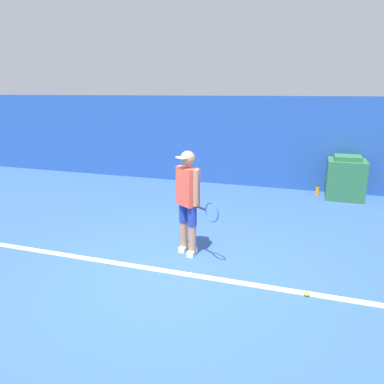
{
  "coord_description": "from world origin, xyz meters",
  "views": [
    {
      "loc": [
        1.73,
        -4.33,
        2.44
      ],
      "look_at": [
        -0.04,
        0.97,
        0.93
      ],
      "focal_mm": 35.0,
      "sensor_mm": 36.0,
      "label": 1
    }
  ],
  "objects_px": {
    "tennis_player": "(188,198)",
    "covered_chair": "(346,178)",
    "tennis_ball": "(307,294)",
    "water_bottle": "(317,191)"
  },
  "relations": [
    {
      "from": "water_bottle",
      "to": "covered_chair",
      "type": "bearing_deg",
      "value": -0.97
    },
    {
      "from": "tennis_ball",
      "to": "water_bottle",
      "type": "distance_m",
      "value": 4.83
    },
    {
      "from": "water_bottle",
      "to": "tennis_ball",
      "type": "bearing_deg",
      "value": -90.87
    },
    {
      "from": "covered_chair",
      "to": "tennis_ball",
      "type": "bearing_deg",
      "value": -97.86
    },
    {
      "from": "tennis_ball",
      "to": "covered_chair",
      "type": "distance_m",
      "value": 4.89
    },
    {
      "from": "tennis_ball",
      "to": "water_bottle",
      "type": "xyz_separation_m",
      "value": [
        0.07,
        4.83,
        0.08
      ]
    },
    {
      "from": "tennis_player",
      "to": "covered_chair",
      "type": "height_order",
      "value": "tennis_player"
    },
    {
      "from": "tennis_ball",
      "to": "water_bottle",
      "type": "relative_size",
      "value": 0.27
    },
    {
      "from": "tennis_ball",
      "to": "water_bottle",
      "type": "bearing_deg",
      "value": 89.13
    },
    {
      "from": "tennis_player",
      "to": "covered_chair",
      "type": "relative_size",
      "value": 1.59
    }
  ]
}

